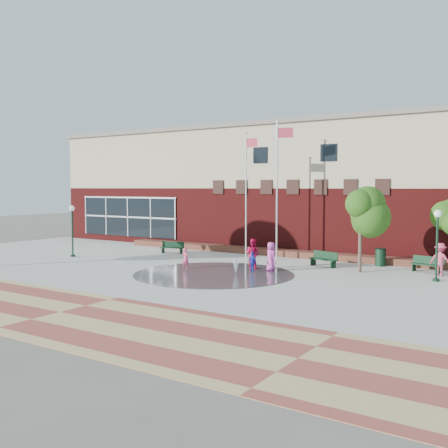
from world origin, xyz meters
The scene contains 22 objects.
ground centered at (0.00, 0.00, 0.00)m, with size 120.00×120.00×0.00m, color #666056.
plaza_concrete centered at (0.00, 4.00, 0.00)m, with size 46.00×18.00×0.01m, color #A8A8A0.
paver_band centered at (0.00, -7.00, 0.00)m, with size 46.00×6.00×0.01m, color #974336.
splash_pad centered at (0.00, 3.00, 0.00)m, with size 8.40×8.40×0.01m, color #383A3D.
library_building centered at (0.00, 17.48, 4.64)m, with size 44.40×10.40×9.20m.
flower_bed centered at (0.00, 11.60, 0.00)m, with size 26.00×1.20×0.40m, color maroon.
flagpole_left centered at (-1.44, 8.82, 4.47)m, with size 0.94×0.22×8.03m.
flagpole_right centered at (0.26, 9.76, 4.88)m, with size 1.05×0.34×8.74m.
lamp_left centered at (-11.68, 3.71, 2.10)m, with size 0.36×0.36×3.38m.
lamp_right centered at (10.22, 7.16, 2.17)m, with size 0.37×0.37×3.49m.
bench_left centered at (-7.32, 8.68, 0.26)m, with size 1.69×0.88×0.82m.
bench_mid centered at (3.80, 8.63, 0.29)m, with size 1.83×0.99×0.88m.
bench_right centered at (9.26, 9.73, 0.28)m, with size 1.79×0.82×0.87m.
trash_can centered at (6.50, 10.62, 0.53)m, with size 0.64×0.64×1.04m.
tree_mid centered at (6.22, 7.82, 3.31)m, with size 2.69×2.69×4.54m.
water_jet_a centered at (1.02, 3.57, 0.00)m, with size 0.41×0.41×0.79m, color white.
water_jet_b centered at (-2.51, 2.18, 0.00)m, with size 0.19×0.19×0.44m, color white.
child_splash centered at (-2.38, 3.70, 0.59)m, with size 0.43×0.28×1.19m, color #E54973.
adult_red centered at (0.85, 5.62, 0.86)m, with size 0.84×0.65×1.72m, color #C10F3D.
adult_pink centered at (2.03, 5.54, 0.80)m, with size 0.78×0.51×1.60m, color #DA45AC.
child_blue centered at (1.32, 4.80, 0.55)m, with size 0.65×0.27×1.10m, color #2736BE.
person_bench centered at (10.07, 8.96, 0.86)m, with size 1.11×0.64×1.71m, color #D34060.
Camera 1 is at (15.29, -19.52, 4.56)m, focal length 42.00 mm.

